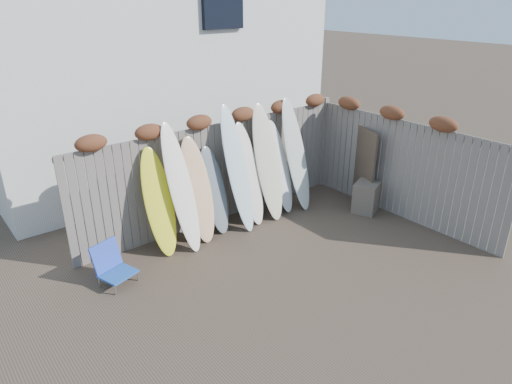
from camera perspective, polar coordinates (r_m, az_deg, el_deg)
ground at (r=7.84m, az=5.57°, el=-9.48°), size 80.00×80.00×0.00m
back_fence at (r=9.01m, az=-4.47°, el=3.54°), size 6.05×0.28×2.24m
right_fence at (r=9.61m, az=17.78°, el=3.50°), size 0.28×4.40×2.24m
house at (r=12.31m, az=-14.46°, el=17.97°), size 8.50×5.50×6.33m
beach_chair at (r=7.67m, az=-17.56°, el=-8.68°), size 0.64×0.66×0.67m
wooden_crate at (r=9.88m, az=13.63°, el=-0.61°), size 0.68×0.63×0.64m
lattice_panel at (r=10.18m, az=12.96°, el=3.30°), size 0.46×1.05×1.67m
surfboard_0 at (r=8.07m, az=-12.05°, el=-1.27°), size 0.55×0.70×1.88m
surfboard_1 at (r=8.07m, az=-9.36°, el=0.46°), size 0.54×0.84×2.27m
surfboard_2 at (r=8.39m, az=-7.29°, el=0.22°), size 0.58×0.71×1.92m
surfboard_3 at (r=8.68m, az=-5.20°, el=0.19°), size 0.49×0.61×1.66m
surfboard_4 at (r=8.68m, az=-2.36°, el=2.88°), size 0.48×0.85×2.39m
surfboard_5 at (r=8.96m, az=-0.89°, el=2.24°), size 0.52×0.73×2.00m
surfboard_6 at (r=9.16m, az=1.47°, el=3.71°), size 0.61×0.85×2.30m
surfboard_7 at (r=9.49m, az=2.99°, el=3.14°), size 0.56×0.72×1.90m
surfboard_8 at (r=9.62m, az=5.02°, el=4.67°), size 0.53×0.82×2.31m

